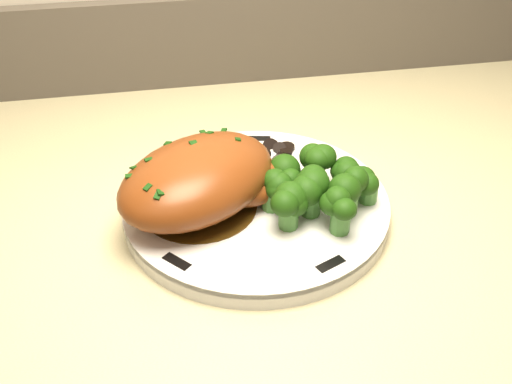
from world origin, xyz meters
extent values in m
cylinder|color=silver|center=(0.57, 1.69, 0.82)|extent=(0.33, 0.33, 0.02)
cube|color=black|center=(0.60, 1.80, 0.83)|extent=(0.03, 0.02, 0.00)
cube|color=black|center=(0.47, 1.74, 0.83)|extent=(0.02, 0.03, 0.00)
cube|color=black|center=(0.49, 1.61, 0.83)|extent=(0.03, 0.03, 0.00)
cube|color=black|center=(0.62, 1.58, 0.83)|extent=(0.03, 0.02, 0.00)
cube|color=black|center=(0.69, 1.70, 0.83)|extent=(0.01, 0.03, 0.00)
cylinder|color=#3B260A|center=(0.52, 1.68, 0.83)|extent=(0.11, 0.11, 0.00)
ellipsoid|color=brown|center=(0.52, 1.68, 0.86)|extent=(0.20, 0.19, 0.07)
ellipsoid|color=brown|center=(0.57, 1.69, 0.85)|extent=(0.10, 0.09, 0.04)
cube|color=#11360B|center=(0.47, 1.66, 0.89)|extent=(0.01, 0.01, 0.00)
cube|color=#11360B|center=(0.49, 1.67, 0.89)|extent=(0.01, 0.01, 0.00)
cube|color=#11360B|center=(0.50, 1.68, 0.89)|extent=(0.01, 0.01, 0.00)
cube|color=#11360B|center=(0.52, 1.69, 0.89)|extent=(0.01, 0.01, 0.00)
cube|color=#11360B|center=(0.54, 1.71, 0.89)|extent=(0.01, 0.01, 0.00)
cube|color=#11360B|center=(0.55, 1.72, 0.89)|extent=(0.01, 0.01, 0.00)
cylinder|color=black|center=(0.61, 1.75, 0.83)|extent=(0.01, 0.01, 0.01)
cylinder|color=black|center=(0.61, 1.76, 0.83)|extent=(0.02, 0.02, 0.01)
cylinder|color=black|center=(0.60, 1.77, 0.84)|extent=(0.02, 0.02, 0.01)
cylinder|color=black|center=(0.59, 1.77, 0.83)|extent=(0.02, 0.02, 0.01)
cylinder|color=black|center=(0.58, 1.77, 0.83)|extent=(0.01, 0.01, 0.01)
cylinder|color=black|center=(0.57, 1.77, 0.84)|extent=(0.02, 0.02, 0.01)
cylinder|color=black|center=(0.56, 1.77, 0.83)|extent=(0.02, 0.02, 0.01)
cylinder|color=black|center=(0.56, 1.76, 0.83)|extent=(0.02, 0.02, 0.00)
cylinder|color=black|center=(0.56, 1.75, 0.84)|extent=(0.02, 0.02, 0.01)
cylinder|color=black|center=(0.56, 1.75, 0.83)|extent=(0.02, 0.02, 0.01)
cylinder|color=black|center=(0.56, 1.74, 0.83)|extent=(0.03, 0.03, 0.01)
cylinder|color=black|center=(0.57, 1.74, 0.84)|extent=(0.02, 0.02, 0.01)
cylinder|color=black|center=(0.58, 1.74, 0.83)|extent=(0.02, 0.02, 0.01)
cylinder|color=black|center=(0.59, 1.74, 0.83)|extent=(0.03, 0.03, 0.01)
cylinder|color=black|center=(0.60, 1.74, 0.84)|extent=(0.03, 0.03, 0.02)
cylinder|color=black|center=(0.61, 1.75, 0.83)|extent=(0.03, 0.03, 0.02)
cylinder|color=#4D8F3C|center=(0.60, 1.69, 0.84)|extent=(0.02, 0.02, 0.02)
sphere|color=black|center=(0.60, 1.69, 0.86)|extent=(0.03, 0.03, 0.03)
cylinder|color=#4D8F3C|center=(0.64, 1.70, 0.84)|extent=(0.02, 0.02, 0.02)
sphere|color=black|center=(0.64, 1.70, 0.86)|extent=(0.03, 0.03, 0.03)
cylinder|color=#4D8F3C|center=(0.67, 1.68, 0.84)|extent=(0.02, 0.02, 0.02)
sphere|color=black|center=(0.67, 1.68, 0.86)|extent=(0.03, 0.03, 0.03)
cylinder|color=#4D8F3C|center=(0.62, 1.65, 0.84)|extent=(0.02, 0.02, 0.02)
sphere|color=black|center=(0.62, 1.65, 0.86)|extent=(0.03, 0.03, 0.03)
cylinder|color=#4D8F3C|center=(0.66, 1.65, 0.84)|extent=(0.02, 0.02, 0.02)
sphere|color=black|center=(0.66, 1.65, 0.86)|extent=(0.03, 0.03, 0.03)
cylinder|color=#4D8F3C|center=(0.68, 1.66, 0.84)|extent=(0.02, 0.02, 0.02)
sphere|color=black|center=(0.68, 1.66, 0.86)|extent=(0.03, 0.03, 0.03)
cylinder|color=#4D8F3C|center=(0.59, 1.64, 0.84)|extent=(0.02, 0.02, 0.02)
sphere|color=black|center=(0.59, 1.64, 0.86)|extent=(0.03, 0.03, 0.03)
cylinder|color=#4D8F3C|center=(0.64, 1.62, 0.84)|extent=(0.02, 0.02, 0.02)
sphere|color=black|center=(0.64, 1.62, 0.86)|extent=(0.03, 0.03, 0.03)
cylinder|color=#4D8F3C|center=(0.58, 1.67, 0.84)|extent=(0.02, 0.02, 0.02)
sphere|color=black|center=(0.58, 1.67, 0.86)|extent=(0.03, 0.03, 0.03)
camera|label=1|loc=(0.48, 1.18, 1.21)|focal=45.00mm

